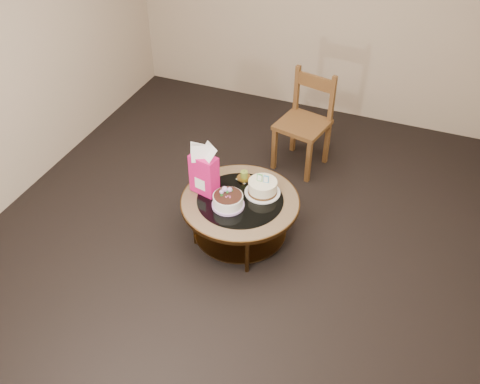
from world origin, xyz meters
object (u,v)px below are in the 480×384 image
at_px(coffee_table, 240,206).
at_px(gift_bag, 204,170).
at_px(dining_chair, 305,122).
at_px(decorated_cake, 228,201).
at_px(cream_cake, 263,187).

relative_size(coffee_table, gift_bag, 2.18).
bearing_deg(dining_chair, decorated_cake, -87.28).
bearing_deg(decorated_cake, dining_chair, 80.28).
distance_m(decorated_cake, gift_bag, 0.33).
relative_size(decorated_cake, cream_cake, 0.89).
relative_size(coffee_table, dining_chair, 1.01).
height_order(decorated_cake, cream_cake, cream_cake).
xyz_separation_m(decorated_cake, dining_chair, (0.24, 1.43, 0.00)).
bearing_deg(cream_cake, decorated_cake, -128.99).
xyz_separation_m(decorated_cake, cream_cake, (0.21, 0.27, 0.01)).
bearing_deg(coffee_table, cream_cake, 45.61).
distance_m(coffee_table, decorated_cake, 0.19).
height_order(decorated_cake, gift_bag, gift_bag).
relative_size(decorated_cake, gift_bag, 0.59).
bearing_deg(decorated_cake, coffee_table, 61.07).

